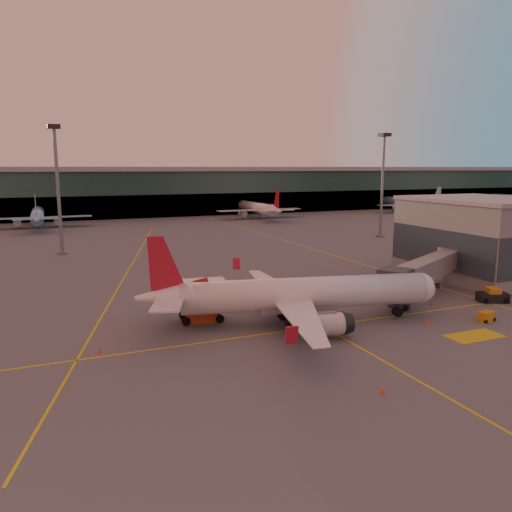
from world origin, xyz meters
name	(u,v)px	position (x,y,z in m)	size (l,w,h in m)	color
ground	(304,347)	(0.00, 0.00, 0.00)	(600.00, 600.00, 0.00)	#4C4F54
taxi_markings	(145,269)	(-7.32, 44.49, 0.01)	(100.12, 173.00, 0.01)	gold
terminal	(114,192)	(0.00, 141.79, 8.76)	(400.00, 20.00, 17.60)	#19382D
gate_building	(483,237)	(41.93, 17.93, 6.29)	(18.40, 22.40, 12.60)	slate
mast_west_near	(57,180)	(-20.00, 66.00, 14.86)	(2.40, 2.40, 25.60)	slate
mast_east_near	(383,178)	(55.00, 62.00, 14.86)	(2.40, 2.40, 25.60)	slate
distant_aircraft_row	(160,222)	(10.83, 118.00, 0.00)	(350.00, 34.00, 13.00)	#82BDDA
main_airplane	(295,295)	(2.52, 6.76, 3.36)	(34.00, 30.91, 10.34)	silver
jet_bridge	(430,269)	(25.79, 11.58, 3.60)	(22.69, 14.09, 5.35)	slate
catering_truck	(199,298)	(-7.05, 12.08, 2.71)	(6.43, 3.47, 4.77)	#AC3A18
gpu_cart	(486,317)	(23.14, -0.75, 0.56)	(2.15, 1.50, 1.15)	#B87D17
pushback_tug	(493,296)	(30.72, 5.23, 0.78)	(4.19, 3.25, 1.91)	black
cone_nose	(432,303)	(22.07, 6.80, 0.30)	(0.49, 0.49, 0.63)	red
cone_tail	(100,351)	(-18.58, 6.05, 0.24)	(0.39, 0.39, 0.50)	red
cone_wing_right	(383,392)	(0.73, -11.55, 0.24)	(0.40, 0.40, 0.51)	red
cone_wing_left	(234,290)	(1.50, 23.66, 0.23)	(0.38, 0.38, 0.48)	red
cone_fwd	(427,321)	(16.25, 1.16, 0.28)	(0.46, 0.46, 0.59)	red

